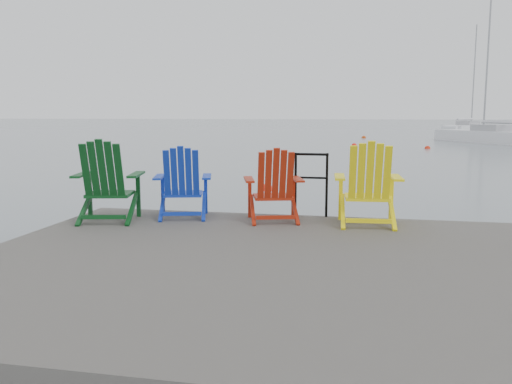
% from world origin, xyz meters
% --- Properties ---
extents(ground, '(400.00, 400.00, 0.00)m').
position_xyz_m(ground, '(0.00, 0.00, 0.00)').
color(ground, slate).
rests_on(ground, ground).
extents(dock, '(6.00, 5.00, 1.40)m').
position_xyz_m(dock, '(0.00, 0.00, 0.35)').
color(dock, '#312E2B').
rests_on(dock, ground).
extents(handrail, '(0.48, 0.04, 0.90)m').
position_xyz_m(handrail, '(0.25, 2.45, 1.04)').
color(handrail, black).
rests_on(handrail, dock).
extents(chair_green, '(0.99, 0.93, 1.09)m').
position_xyz_m(chair_green, '(-2.39, 1.52, 1.05)').
color(chair_green, '#0B3D16').
rests_on(chair_green, dock).
extents(chair_blue, '(0.91, 0.87, 0.99)m').
position_xyz_m(chair_blue, '(-1.49, 1.97, 1.00)').
color(chair_blue, '#102EAB').
rests_on(chair_blue, dock).
extents(chair_red, '(0.91, 0.86, 0.98)m').
position_xyz_m(chair_red, '(-0.20, 1.98, 0.99)').
color(chair_red, '#9C1F0B').
rests_on(chair_red, dock).
extents(chair_yellow, '(0.90, 0.84, 1.08)m').
position_xyz_m(chair_yellow, '(1.04, 1.96, 1.04)').
color(chair_yellow, '#FFE90E').
rests_on(chair_yellow, dock).
extents(sailboat_near, '(6.05, 8.56, 11.77)m').
position_xyz_m(sailboat_near, '(9.11, 34.57, 0.36)').
color(sailboat_near, white).
rests_on(sailboat_near, ground).
extents(sailboat_mid, '(6.44, 8.05, 11.45)m').
position_xyz_m(sailboat_mid, '(11.56, 55.90, 0.36)').
color(sailboat_mid, white).
rests_on(sailboat_mid, ground).
extents(buoy_a, '(0.35, 0.35, 0.35)m').
position_xyz_m(buoy_a, '(-1.48, 8.40, 0.00)').
color(buoy_a, red).
rests_on(buoy_a, ground).
extents(buoy_b, '(0.34, 0.34, 0.34)m').
position_xyz_m(buoy_b, '(0.24, 28.70, 0.00)').
color(buoy_b, red).
rests_on(buoy_b, ground).
extents(buoy_c, '(0.33, 0.33, 0.33)m').
position_xyz_m(buoy_c, '(4.37, 26.85, 0.00)').
color(buoy_c, red).
rests_on(buoy_c, ground).
extents(buoy_d, '(0.38, 0.38, 0.38)m').
position_xyz_m(buoy_d, '(0.73, 40.00, 0.00)').
color(buoy_d, '#BE3C0B').
rests_on(buoy_d, ground).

